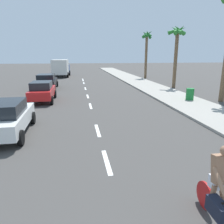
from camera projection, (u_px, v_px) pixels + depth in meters
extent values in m
plane|color=#423F3D|center=(88.00, 98.00, 18.42)|extent=(160.00, 160.00, 0.00)
cube|color=#9E998E|center=(160.00, 91.00, 21.44)|extent=(3.60, 80.00, 0.14)
cube|color=white|center=(107.00, 162.00, 7.40)|extent=(0.16, 1.80, 0.01)
cube|color=white|center=(98.00, 130.00, 10.48)|extent=(0.16, 1.80, 0.01)
cube|color=white|center=(90.00, 106.00, 15.48)|extent=(0.16, 1.80, 0.01)
cube|color=white|center=(88.00, 96.00, 19.10)|extent=(0.16, 1.80, 0.01)
cube|color=white|center=(85.00, 89.00, 23.53)|extent=(0.16, 1.80, 0.01)
cube|color=white|center=(84.00, 83.00, 28.27)|extent=(0.16, 1.80, 0.01)
cube|color=white|center=(83.00, 80.00, 31.16)|extent=(0.16, 1.80, 0.01)
cube|color=white|center=(83.00, 79.00, 32.61)|extent=(0.16, 1.80, 0.01)
cylinder|color=red|center=(205.00, 195.00, 5.11)|extent=(0.08, 0.66, 0.66)
cube|color=black|center=(219.00, 203.00, 4.56)|extent=(0.07, 0.95, 0.04)
cylinder|color=black|center=(214.00, 188.00, 4.70)|extent=(0.03, 0.03, 0.48)
cube|color=#9E7051|center=(221.00, 169.00, 4.44)|extent=(0.35, 0.33, 0.63)
cube|color=white|center=(218.00, 182.00, 4.58)|extent=(0.33, 0.23, 0.28)
cube|color=black|center=(218.00, 209.00, 4.23)|extent=(0.26, 0.53, 0.32)
cylinder|color=#9E7051|center=(222.00, 196.00, 4.62)|extent=(0.12, 0.32, 0.62)
cylinder|color=#9E7051|center=(212.00, 197.00, 4.59)|extent=(0.12, 0.21, 0.63)
cylinder|color=#9E7051|center=(219.00, 181.00, 4.19)|extent=(0.11, 0.49, 0.41)
cube|color=white|center=(6.00, 120.00, 9.81)|extent=(1.88, 4.30, 0.64)
cube|color=black|center=(3.00, 108.00, 9.46)|extent=(1.62, 2.25, 0.56)
cylinder|color=black|center=(33.00, 118.00, 11.44)|extent=(0.19, 0.64, 0.64)
cylinder|color=black|center=(21.00, 138.00, 8.68)|extent=(0.19, 0.64, 0.64)
cube|color=red|center=(42.00, 93.00, 16.93)|extent=(1.66, 3.95, 0.64)
cube|color=black|center=(41.00, 85.00, 16.59)|extent=(1.46, 2.05, 0.56)
cylinder|color=black|center=(35.00, 95.00, 18.18)|extent=(0.18, 0.64, 0.64)
cylinder|color=black|center=(55.00, 94.00, 18.44)|extent=(0.18, 0.64, 0.64)
cylinder|color=black|center=(28.00, 101.00, 15.62)|extent=(0.18, 0.64, 0.64)
cylinder|color=black|center=(52.00, 100.00, 15.87)|extent=(0.18, 0.64, 0.64)
cube|color=black|center=(47.00, 82.00, 23.31)|extent=(1.92, 4.56, 0.64)
cube|color=black|center=(46.00, 77.00, 22.94)|extent=(1.69, 2.38, 0.56)
cylinder|color=black|center=(40.00, 84.00, 24.74)|extent=(0.18, 0.64, 0.64)
cylinder|color=black|center=(57.00, 84.00, 25.03)|extent=(0.18, 0.64, 0.64)
cylinder|color=black|center=(35.00, 88.00, 21.78)|extent=(0.18, 0.64, 0.64)
cylinder|color=black|center=(55.00, 88.00, 22.07)|extent=(0.18, 0.64, 0.64)
cube|color=#23478C|center=(62.00, 69.00, 38.29)|extent=(2.50, 2.45, 1.40)
cube|color=silver|center=(60.00, 67.00, 35.31)|extent=(2.59, 4.26, 2.30)
cylinder|color=black|center=(56.00, 73.00, 38.23)|extent=(0.32, 0.91, 0.90)
cylinder|color=black|center=(69.00, 73.00, 38.50)|extent=(0.32, 0.91, 0.90)
cylinder|color=black|center=(52.00, 75.00, 34.48)|extent=(0.32, 0.91, 0.90)
cylinder|color=black|center=(68.00, 75.00, 34.75)|extent=(0.32, 0.91, 0.90)
cylinder|color=brown|center=(176.00, 59.00, 23.39)|extent=(0.37, 0.37, 6.24)
cone|color=#2D8433|center=(180.00, 30.00, 22.67)|extent=(0.44, 1.86, 1.09)
cone|color=#2D8433|center=(177.00, 30.00, 22.87)|extent=(1.98, 0.80, 1.00)
cone|color=#2D8433|center=(175.00, 30.00, 22.72)|extent=(1.00, 1.43, 1.22)
cone|color=#2D8433|center=(176.00, 30.00, 22.47)|extent=(1.06, 1.55, 1.26)
cone|color=#2D8433|center=(179.00, 30.00, 22.42)|extent=(1.76, 1.05, 1.16)
cylinder|color=brown|center=(146.00, 56.00, 33.17)|extent=(0.39, 0.39, 6.72)
cone|color=#1E6B28|center=(148.00, 34.00, 32.44)|extent=(0.68, 1.71, 1.17)
cone|color=#1E6B28|center=(147.00, 34.00, 32.58)|extent=(1.63, 1.22, 1.32)
cone|color=#1E6B28|center=(146.00, 34.00, 32.51)|extent=(1.37, 1.34, 1.30)
cone|color=#1E6B28|center=(145.00, 34.00, 32.27)|extent=(0.61, 1.45, 1.04)
cone|color=#1E6B28|center=(147.00, 34.00, 32.11)|extent=(1.51, 0.94, 1.09)
cone|color=#1E6B28|center=(148.00, 34.00, 32.20)|extent=(1.51, 1.51, 1.43)
cylinder|color=#19722D|center=(190.00, 94.00, 16.85)|extent=(0.60, 0.60, 0.89)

